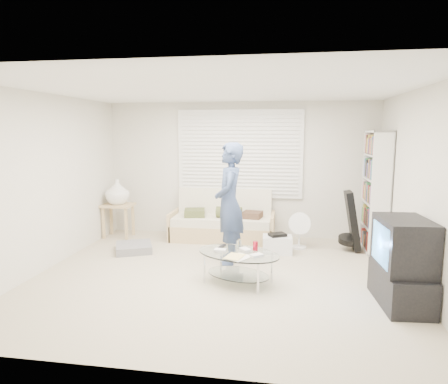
% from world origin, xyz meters
% --- Properties ---
extents(ground, '(5.00, 5.00, 0.00)m').
position_xyz_m(ground, '(0.00, 0.00, 0.00)').
color(ground, tan).
rests_on(ground, ground).
extents(room_shell, '(5.02, 4.52, 2.51)m').
position_xyz_m(room_shell, '(0.00, 0.48, 1.63)').
color(room_shell, beige).
rests_on(room_shell, ground).
extents(window_blinds, '(2.32, 0.08, 1.62)m').
position_xyz_m(window_blinds, '(0.00, 2.20, 1.55)').
color(window_blinds, silver).
rests_on(window_blinds, ground).
extents(futon_sofa, '(1.87, 0.76, 0.92)m').
position_xyz_m(futon_sofa, '(-0.26, 1.87, 0.30)').
color(futon_sofa, tan).
rests_on(futon_sofa, ground).
extents(grey_floor_pillow, '(0.74, 0.74, 0.13)m').
position_xyz_m(grey_floor_pillow, '(-1.59, 0.90, 0.06)').
color(grey_floor_pillow, slate).
rests_on(grey_floor_pillow, ground).
extents(side_table, '(0.55, 0.44, 1.09)m').
position_xyz_m(side_table, '(-2.22, 1.74, 0.81)').
color(side_table, tan).
rests_on(side_table, ground).
extents(bookshelf, '(0.31, 0.83, 1.98)m').
position_xyz_m(bookshelf, '(2.32, 1.65, 0.99)').
color(bookshelf, white).
rests_on(bookshelf, ground).
extents(guitar_case, '(0.36, 0.36, 0.98)m').
position_xyz_m(guitar_case, '(1.95, 1.52, 0.44)').
color(guitar_case, black).
rests_on(guitar_case, ground).
extents(floor_fan, '(0.38, 0.25, 0.62)m').
position_xyz_m(floor_fan, '(1.11, 1.53, 0.36)').
color(floor_fan, white).
rests_on(floor_fan, ground).
extents(storage_bin, '(0.49, 0.36, 0.33)m').
position_xyz_m(storage_bin, '(0.75, 1.19, 0.15)').
color(storage_bin, white).
rests_on(storage_bin, ground).
extents(tv_unit, '(0.57, 0.96, 1.00)m').
position_xyz_m(tv_unit, '(2.20, -0.54, 0.49)').
color(tv_unit, black).
rests_on(tv_unit, ground).
extents(coffee_table, '(1.28, 1.04, 0.53)m').
position_xyz_m(coffee_table, '(0.29, -0.20, 0.33)').
color(coffee_table, silver).
rests_on(coffee_table, ground).
extents(standing_person, '(0.49, 0.69, 1.81)m').
position_xyz_m(standing_person, '(0.04, 0.63, 0.90)').
color(standing_person, navy).
rests_on(standing_person, ground).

